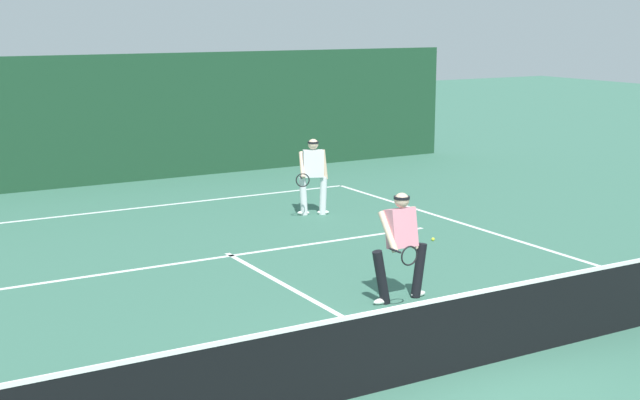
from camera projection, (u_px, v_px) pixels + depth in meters
name	position (u px, v px, depth m)	size (l,w,h in m)	color
ground_plane	(447.00, 374.00, 10.60)	(80.00, 80.00, 0.00)	#3A6C59
court_line_baseline_far	(144.00, 207.00, 19.88)	(10.39, 0.10, 0.01)	white
court_line_service	(231.00, 256.00, 15.86)	(8.47, 0.10, 0.01)	white
court_line_centre	(314.00, 301.00, 13.31)	(0.10, 6.40, 0.01)	white
tennis_net	(448.00, 334.00, 10.50)	(11.39, 0.09, 1.06)	#1E4723
player_near	(401.00, 242.00, 13.18)	(0.99, 0.83, 1.67)	black
player_far	(313.00, 173.00, 18.98)	(0.98, 0.84, 1.65)	silver
tennis_ball	(433.00, 239.00, 16.91)	(0.07, 0.07, 0.07)	#D1E033
back_fence_windscreen	(98.00, 120.00, 22.31)	(21.18, 0.12, 3.28)	#1B4129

